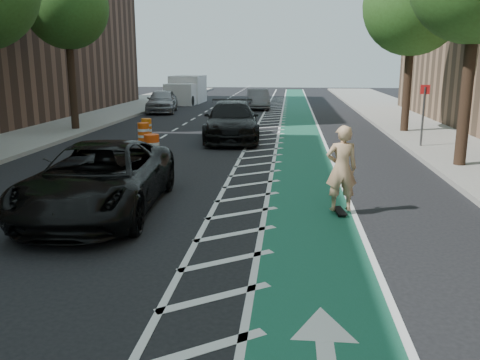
# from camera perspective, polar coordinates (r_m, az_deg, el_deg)

# --- Properties ---
(ground) EXTENTS (120.00, 120.00, 0.00)m
(ground) POSITION_cam_1_polar(r_m,az_deg,el_deg) (9.11, -10.99, -8.58)
(ground) COLOR black
(ground) RESTS_ON ground
(bike_lane) EXTENTS (2.00, 90.00, 0.01)m
(bike_lane) POSITION_cam_1_polar(r_m,az_deg,el_deg) (18.40, 7.03, 2.64)
(bike_lane) COLOR #19573D
(bike_lane) RESTS_ON ground
(buffer_strip) EXTENTS (1.40, 90.00, 0.01)m
(buffer_strip) POSITION_cam_1_polar(r_m,az_deg,el_deg) (18.42, 2.36, 2.74)
(buffer_strip) COLOR silver
(buffer_strip) RESTS_ON ground
(curb_right) EXTENTS (0.12, 90.00, 0.16)m
(curb_right) POSITION_cam_1_polar(r_m,az_deg,el_deg) (18.93, 19.39, 2.51)
(curb_right) COLOR gray
(curb_right) RESTS_ON ground
(curb_left) EXTENTS (0.12, 90.00, 0.16)m
(curb_left) POSITION_cam_1_polar(r_m,az_deg,el_deg) (20.72, -22.01, 3.17)
(curb_left) COLOR gray
(curb_left) RESTS_ON ground
(tree_r_d) EXTENTS (4.20, 4.20, 7.90)m
(tree_r_d) POSITION_cam_1_polar(r_m,az_deg,el_deg) (24.80, 19.10, 18.12)
(tree_r_d) COLOR #382619
(tree_r_d) RESTS_ON ground
(tree_l_d) EXTENTS (4.20, 4.20, 7.90)m
(tree_l_d) POSITION_cam_1_polar(r_m,az_deg,el_deg) (26.36, -18.62, 17.82)
(tree_l_d) COLOR #382619
(tree_l_d) RESTS_ON ground
(sign_post) EXTENTS (0.35, 0.08, 2.47)m
(sign_post) POSITION_cam_1_polar(r_m,az_deg,el_deg) (20.82, 19.87, 6.92)
(sign_post) COLOR #4C4C4C
(sign_post) RESTS_ON ground
(skateboard) EXTENTS (0.28, 0.71, 0.09)m
(skateboard) POSITION_cam_1_polar(r_m,az_deg,el_deg) (11.60, 11.12, -3.41)
(skateboard) COLOR black
(skateboard) RESTS_ON ground
(skateboarder) EXTENTS (0.75, 0.54, 1.91)m
(skateboarder) POSITION_cam_1_polar(r_m,az_deg,el_deg) (11.37, 11.33, 1.28)
(skateboarder) COLOR tan
(skateboarder) RESTS_ON skateboard
(suv_near) EXTENTS (2.89, 5.73, 1.56)m
(suv_near) POSITION_cam_1_polar(r_m,az_deg,el_deg) (11.79, -15.52, 0.15)
(suv_near) COLOR black
(suv_near) RESTS_ON ground
(suv_far) EXTENTS (2.85, 5.84, 1.64)m
(suv_far) POSITION_cam_1_polar(r_m,az_deg,el_deg) (22.15, -0.96, 6.64)
(suv_far) COLOR black
(suv_far) RESTS_ON ground
(car_silver) EXTENTS (2.40, 4.74, 1.55)m
(car_silver) POSITION_cam_1_polar(r_m,az_deg,el_deg) (34.63, -8.74, 8.78)
(car_silver) COLOR #939398
(car_silver) RESTS_ON ground
(car_grey) EXTENTS (2.00, 4.41, 1.40)m
(car_grey) POSITION_cam_1_polar(r_m,az_deg,el_deg) (36.88, 2.02, 9.07)
(car_grey) COLOR #5E5E63
(car_grey) RESTS_ON ground
(box_truck) EXTENTS (2.56, 5.37, 2.20)m
(box_truck) POSITION_cam_1_polar(r_m,az_deg,el_deg) (42.17, -6.07, 9.94)
(box_truck) COLOR silver
(box_truck) RESTS_ON ground
(barrel_a) EXTENTS (0.66, 0.66, 0.90)m
(barrel_a) POSITION_cam_1_polar(r_m,az_deg,el_deg) (17.79, -9.87, 3.55)
(barrel_a) COLOR #E8430C
(barrel_a) RESTS_ON ground
(barrel_b) EXTENTS (0.61, 0.61, 0.83)m
(barrel_b) POSITION_cam_1_polar(r_m,az_deg,el_deg) (21.82, -10.77, 5.18)
(barrel_b) COLOR #EE520C
(barrel_b) RESTS_ON ground
(barrel_c) EXTENTS (0.59, 0.59, 0.80)m
(barrel_c) POSITION_cam_1_polar(r_m,az_deg,el_deg) (23.70, -10.45, 5.78)
(barrel_c) COLOR orange
(barrel_c) RESTS_ON ground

